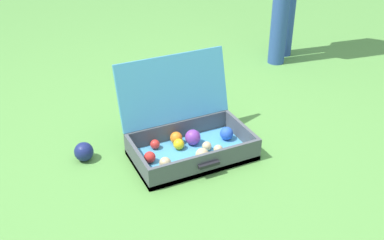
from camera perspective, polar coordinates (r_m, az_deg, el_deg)
name	(u,v)px	position (r m, az deg, el deg)	size (l,w,h in m)	color
ground_plane	(181,159)	(2.34, -1.37, -4.82)	(16.00, 16.00, 0.00)	#569342
open_suitcase	(187,133)	(2.35, -0.64, -1.67)	(0.60, 0.47, 0.46)	#4799C6
stray_ball_on_grass	(84,152)	(2.37, -13.25, -3.84)	(0.10, 0.10, 0.10)	navy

